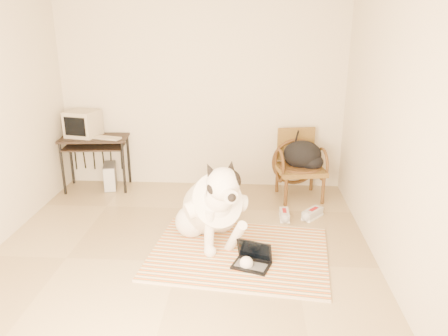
# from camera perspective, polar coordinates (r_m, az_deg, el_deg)

# --- Properties ---
(floor) EXTENTS (4.50, 4.50, 0.00)m
(floor) POSITION_cam_1_polar(r_m,az_deg,el_deg) (4.55, -5.89, -12.08)
(floor) COLOR tan
(floor) RESTS_ON ground
(wall_back) EXTENTS (4.50, 0.00, 4.50)m
(wall_back) POSITION_cam_1_polar(r_m,az_deg,el_deg) (6.21, -2.98, 9.74)
(wall_back) COLOR beige
(wall_back) RESTS_ON floor
(wall_front) EXTENTS (4.50, 0.00, 4.50)m
(wall_front) POSITION_cam_1_polar(r_m,az_deg,el_deg) (1.99, -17.71, -11.52)
(wall_front) COLOR beige
(wall_front) RESTS_ON floor
(wall_right) EXTENTS (0.00, 4.50, 4.50)m
(wall_right) POSITION_cam_1_polar(r_m,az_deg,el_deg) (4.18, 21.69, 3.94)
(wall_right) COLOR beige
(wall_right) RESTS_ON floor
(rug) EXTENTS (1.96, 1.59, 0.02)m
(rug) POSITION_cam_1_polar(r_m,az_deg,el_deg) (4.66, 1.96, -11.02)
(rug) COLOR orange
(rug) RESTS_ON floor
(dog) EXTENTS (0.88, 1.28, 1.06)m
(dog) POSITION_cam_1_polar(r_m,az_deg,el_deg) (4.70, -1.57, -5.13)
(dog) COLOR white
(dog) RESTS_ON rug
(laptop) EXTENTS (0.42, 0.36, 0.25)m
(laptop) POSITION_cam_1_polar(r_m,az_deg,el_deg) (4.41, 3.74, -11.80)
(laptop) COLOR black
(laptop) RESTS_ON rug
(computer_desk) EXTENTS (0.97, 0.61, 0.77)m
(computer_desk) POSITION_cam_1_polar(r_m,az_deg,el_deg) (6.41, -16.55, 2.94)
(computer_desk) COLOR black
(computer_desk) RESTS_ON floor
(crt_monitor) EXTENTS (0.48, 0.46, 0.36)m
(crt_monitor) POSITION_cam_1_polar(r_m,az_deg,el_deg) (6.45, -17.97, 5.54)
(crt_monitor) COLOR tan
(crt_monitor) RESTS_ON computer_desk
(desk_keyboard) EXTENTS (0.41, 0.24, 0.03)m
(desk_keyboard) POSITION_cam_1_polar(r_m,az_deg,el_deg) (6.25, -15.01, 3.82)
(desk_keyboard) COLOR tan
(desk_keyboard) RESTS_ON computer_desk
(pc_tower) EXTENTS (0.25, 0.41, 0.36)m
(pc_tower) POSITION_cam_1_polar(r_m,az_deg,el_deg) (6.53, -14.65, -1.04)
(pc_tower) COLOR #4C4C4F
(pc_tower) RESTS_ON floor
(rattan_chair) EXTENTS (0.70, 0.68, 0.92)m
(rattan_chair) POSITION_cam_1_polar(r_m,az_deg,el_deg) (6.01, 9.80, 0.48)
(rattan_chair) COLOR brown
(rattan_chair) RESTS_ON floor
(backpack) EXTENTS (0.53, 0.42, 0.38)m
(backpack) POSITION_cam_1_polar(r_m,az_deg,el_deg) (5.93, 10.39, 1.57)
(backpack) COLOR black
(backpack) RESTS_ON rattan_chair
(sneaker_left) EXTENTS (0.11, 0.28, 0.10)m
(sneaker_left) POSITION_cam_1_polar(r_m,az_deg,el_deg) (5.46, 7.89, -6.11)
(sneaker_left) COLOR white
(sneaker_left) RESTS_ON floor
(sneaker_right) EXTENTS (0.30, 0.32, 0.11)m
(sneaker_right) POSITION_cam_1_polar(r_m,az_deg,el_deg) (5.53, 11.48, -5.89)
(sneaker_right) COLOR white
(sneaker_right) RESTS_ON floor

